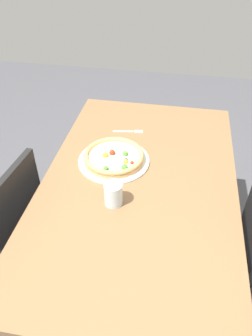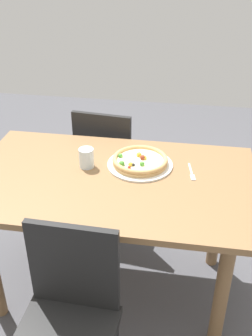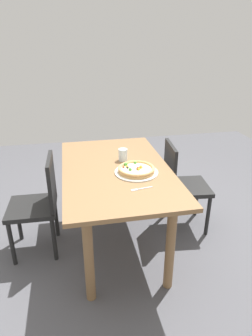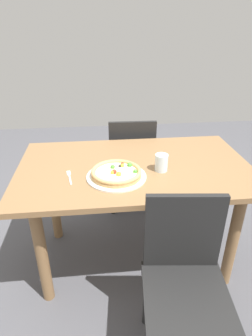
{
  "view_description": "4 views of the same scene",
  "coord_description": "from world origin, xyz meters",
  "px_view_note": "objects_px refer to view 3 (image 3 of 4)",
  "views": [
    {
      "loc": [
        1.09,
        0.13,
        1.76
      ],
      "look_at": [
        -0.06,
        -0.07,
        0.79
      ],
      "focal_mm": 34.81,
      "sensor_mm": 36.0,
      "label": 1
    },
    {
      "loc": [
        -0.35,
        1.68,
        1.85
      ],
      "look_at": [
        -0.06,
        -0.07,
        0.79
      ],
      "focal_mm": 42.87,
      "sensor_mm": 36.0,
      "label": 2
    },
    {
      "loc": [
        -2.18,
        0.35,
        1.76
      ],
      "look_at": [
        -0.06,
        -0.07,
        0.79
      ],
      "focal_mm": 31.19,
      "sensor_mm": 36.0,
      "label": 3
    },
    {
      "loc": [
        -0.23,
        -1.58,
        1.58
      ],
      "look_at": [
        -0.06,
        -0.07,
        0.79
      ],
      "focal_mm": 30.34,
      "sensor_mm": 36.0,
      "label": 4
    }
  ],
  "objects_px": {
    "dining_table": "(116,180)",
    "plate": "(136,172)",
    "chair_far": "(39,202)",
    "fork": "(140,189)",
    "pizza": "(136,169)",
    "drinking_glass": "(123,155)",
    "chair_near": "(181,183)"
  },
  "relations": [
    {
      "from": "dining_table",
      "to": "fork",
      "type": "distance_m",
      "value": 0.43
    },
    {
      "from": "chair_far",
      "to": "drinking_glass",
      "type": "bearing_deg",
      "value": -81.28
    },
    {
      "from": "plate",
      "to": "pizza",
      "type": "height_order",
      "value": "pizza"
    },
    {
      "from": "chair_far",
      "to": "plate",
      "type": "xyz_separation_m",
      "value": [
        -0.19,
        -0.8,
        0.29
      ]
    },
    {
      "from": "chair_far",
      "to": "pizza",
      "type": "height_order",
      "value": "chair_far"
    },
    {
      "from": "chair_far",
      "to": "drinking_glass",
      "type": "xyz_separation_m",
      "value": [
        0.09,
        -0.74,
        0.34
      ]
    },
    {
      "from": "chair_near",
      "to": "fork",
      "type": "bearing_deg",
      "value": -38.57
    },
    {
      "from": "dining_table",
      "to": "pizza",
      "type": "height_order",
      "value": "pizza"
    },
    {
      "from": "chair_far",
      "to": "chair_near",
      "type": "bearing_deg",
      "value": -83.98
    },
    {
      "from": "fork",
      "to": "drinking_glass",
      "type": "bearing_deg",
      "value": -97.61
    },
    {
      "from": "chair_near",
      "to": "plate",
      "type": "xyz_separation_m",
      "value": [
        -0.28,
        0.51,
        0.29
      ]
    },
    {
      "from": "chair_far",
      "to": "fork",
      "type": "bearing_deg",
      "value": -119.37
    },
    {
      "from": "dining_table",
      "to": "chair_near",
      "type": "distance_m",
      "value": 0.69
    },
    {
      "from": "chair_near",
      "to": "pizza",
      "type": "relative_size",
      "value": 2.99
    },
    {
      "from": "chair_near",
      "to": "pizza",
      "type": "height_order",
      "value": "chair_near"
    },
    {
      "from": "dining_table",
      "to": "plate",
      "type": "bearing_deg",
      "value": -131.66
    },
    {
      "from": "drinking_glass",
      "to": "chair_far",
      "type": "bearing_deg",
      "value": 96.95
    },
    {
      "from": "dining_table",
      "to": "drinking_glass",
      "type": "xyz_separation_m",
      "value": [
        0.15,
        -0.09,
        0.17
      ]
    },
    {
      "from": "dining_table",
      "to": "plate",
      "type": "distance_m",
      "value": 0.23
    },
    {
      "from": "pizza",
      "to": "fork",
      "type": "bearing_deg",
      "value": 172.36
    },
    {
      "from": "dining_table",
      "to": "plate",
      "type": "relative_size",
      "value": 4.19
    },
    {
      "from": "dining_table",
      "to": "chair_far",
      "type": "xyz_separation_m",
      "value": [
        0.06,
        0.65,
        -0.17
      ]
    },
    {
      "from": "chair_far",
      "to": "plate",
      "type": "relative_size",
      "value": 2.52
    },
    {
      "from": "pizza",
      "to": "drinking_glass",
      "type": "xyz_separation_m",
      "value": [
        0.27,
        0.06,
        0.02
      ]
    },
    {
      "from": "plate",
      "to": "pizza",
      "type": "bearing_deg",
      "value": 35.91
    },
    {
      "from": "drinking_glass",
      "to": "fork",
      "type": "bearing_deg",
      "value": -178.02
    },
    {
      "from": "dining_table",
      "to": "fork",
      "type": "relative_size",
      "value": 8.82
    },
    {
      "from": "chair_near",
      "to": "plate",
      "type": "height_order",
      "value": "chair_near"
    },
    {
      "from": "chair_far",
      "to": "pizza",
      "type": "bearing_deg",
      "value": -101.3
    },
    {
      "from": "fork",
      "to": "drinking_glass",
      "type": "height_order",
      "value": "drinking_glass"
    },
    {
      "from": "chair_near",
      "to": "chair_far",
      "type": "height_order",
      "value": "same"
    },
    {
      "from": "plate",
      "to": "dining_table",
      "type": "bearing_deg",
      "value": 48.34
    }
  ]
}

